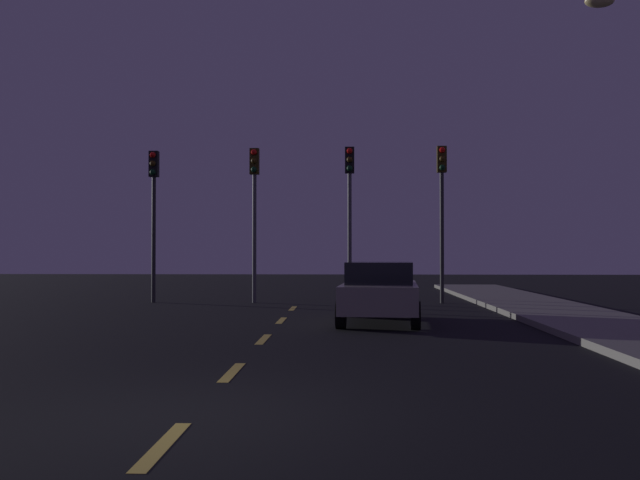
# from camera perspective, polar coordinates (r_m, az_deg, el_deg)

# --- Properties ---
(ground_plane) EXTENTS (80.00, 80.00, 0.00)m
(ground_plane) POSITION_cam_1_polar(r_m,az_deg,el_deg) (14.60, -4.39, -7.86)
(ground_plane) COLOR black
(sidewalk_curb_right) EXTENTS (3.00, 40.00, 0.15)m
(sidewalk_curb_right) POSITION_cam_1_polar(r_m,az_deg,el_deg) (15.63, 24.31, -7.04)
(sidewalk_curb_right) COLOR gray
(sidewalk_curb_right) RESTS_ON ground_plane
(lane_stripe_nearest) EXTENTS (0.16, 1.60, 0.01)m
(lane_stripe_nearest) POSITION_cam_1_polar(r_m,az_deg,el_deg) (6.65, -12.81, -16.13)
(lane_stripe_nearest) COLOR #EACC4C
(lane_stripe_nearest) RESTS_ON ground_plane
(lane_stripe_second) EXTENTS (0.16, 1.60, 0.01)m
(lane_stripe_second) POSITION_cam_1_polar(r_m,az_deg,el_deg) (10.29, -7.23, -10.72)
(lane_stripe_second) COLOR #EACC4C
(lane_stripe_second) RESTS_ON ground_plane
(lane_stripe_third) EXTENTS (0.16, 1.60, 0.01)m
(lane_stripe_third) POSITION_cam_1_polar(r_m,az_deg,el_deg) (14.01, -4.67, -8.13)
(lane_stripe_third) COLOR #EACC4C
(lane_stripe_third) RESTS_ON ground_plane
(lane_stripe_fourth) EXTENTS (0.16, 1.60, 0.01)m
(lane_stripe_fourth) POSITION_cam_1_polar(r_m,az_deg,el_deg) (17.76, -3.20, -6.62)
(lane_stripe_fourth) COLOR #EACC4C
(lane_stripe_fourth) RESTS_ON ground_plane
(lane_stripe_fifth) EXTENTS (0.16, 1.60, 0.01)m
(lane_stripe_fifth) POSITION_cam_1_polar(r_m,az_deg,el_deg) (21.54, -2.25, -5.64)
(lane_stripe_fifth) COLOR #EACC4C
(lane_stripe_fifth) RESTS_ON ground_plane
(traffic_signal_far_left) EXTENTS (0.32, 0.38, 5.26)m
(traffic_signal_far_left) POSITION_cam_1_polar(r_m,az_deg,el_deg) (24.78, -13.51, 3.47)
(traffic_signal_far_left) COLOR #2D2D30
(traffic_signal_far_left) RESTS_ON ground_plane
(traffic_signal_center_left) EXTENTS (0.32, 0.38, 5.33)m
(traffic_signal_center_left) POSITION_cam_1_polar(r_m,az_deg,el_deg) (24.07, -5.42, 3.69)
(traffic_signal_center_left) COLOR #4C4C51
(traffic_signal_center_left) RESTS_ON ground_plane
(traffic_signal_center_right) EXTENTS (0.32, 0.38, 5.36)m
(traffic_signal_center_right) POSITION_cam_1_polar(r_m,az_deg,el_deg) (23.87, 2.45, 3.77)
(traffic_signal_center_right) COLOR #4C4C51
(traffic_signal_center_right) RESTS_ON ground_plane
(traffic_signal_far_right) EXTENTS (0.32, 0.38, 5.37)m
(traffic_signal_far_right) POSITION_cam_1_polar(r_m,az_deg,el_deg) (24.09, 9.99, 3.76)
(traffic_signal_far_right) COLOR #2D2D30
(traffic_signal_far_right) RESTS_ON ground_plane
(car_stopped_ahead) EXTENTS (2.17, 4.20, 1.50)m
(car_stopped_ahead) POSITION_cam_1_polar(r_m,az_deg,el_deg) (17.18, 4.94, -4.27)
(car_stopped_ahead) COLOR gray
(car_stopped_ahead) RESTS_ON ground_plane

